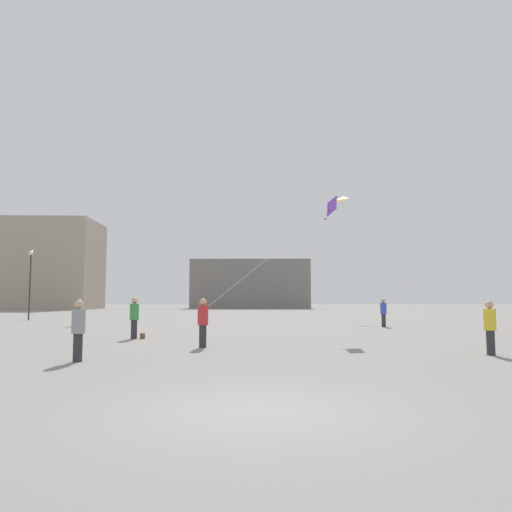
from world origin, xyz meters
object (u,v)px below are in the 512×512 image
at_px(handbag_beside_flyer, 142,336).
at_px(kite_violet_delta, 329,208).
at_px(person_in_red, 203,320).
at_px(person_in_yellow, 490,325).
at_px(person_in_green, 134,316).
at_px(person_in_grey, 78,328).
at_px(kite_amber_delta, 341,202).
at_px(person_in_blue, 383,311).
at_px(building_centre_hall, 251,284).
at_px(person_in_white, 79,311).
at_px(lamppost_east, 30,274).
at_px(building_left_hall, 40,265).

bearing_deg(handbag_beside_flyer, kite_violet_delta, 9.49).
bearing_deg(person_in_red, kite_violet_delta, -65.66).
relative_size(person_in_yellow, handbag_beside_flyer, 5.19).
relative_size(person_in_green, person_in_grey, 1.06).
height_order(person_in_red, kite_amber_delta, kite_amber_delta).
distance_m(person_in_red, kite_violet_delta, 9.06).
distance_m(person_in_green, kite_violet_delta, 10.19).
xyz_separation_m(person_in_red, kite_violet_delta, (5.35, 5.29, 5.04)).
xyz_separation_m(person_in_grey, handbag_beside_flyer, (-0.02, 7.87, -0.80)).
bearing_deg(kite_amber_delta, person_in_blue, -87.44).
xyz_separation_m(kite_violet_delta, building_centre_hall, (-4.45, 72.60, -1.48)).
distance_m(person_in_blue, person_in_red, 16.20).
height_order(person_in_blue, kite_amber_delta, kite_amber_delta).
xyz_separation_m(person_in_grey, person_in_yellow, (12.11, 1.56, -0.01)).
xyz_separation_m(person_in_grey, person_in_red, (3.01, 3.98, 0.03)).
bearing_deg(person_in_white, kite_violet_delta, -73.25).
bearing_deg(person_in_yellow, handbag_beside_flyer, 38.99).
bearing_deg(person_in_white, kite_amber_delta, -14.12).
distance_m(person_in_grey, lamppost_east, 29.83).
height_order(person_in_green, person_in_white, person_in_green).
relative_size(building_left_hall, building_centre_hall, 0.87).
height_order(building_left_hall, handbag_beside_flyer, building_left_hall).
distance_m(person_in_green, lamppost_east, 23.01).
xyz_separation_m(kite_violet_delta, lamppost_east, (-21.89, 17.17, -2.26)).
distance_m(person_in_grey, person_in_yellow, 12.21).
bearing_deg(kite_violet_delta, person_in_yellow, -64.08).
bearing_deg(kite_violet_delta, lamppost_east, 141.89).
xyz_separation_m(person_in_green, building_centre_hall, (4.28, 74.11, 3.55)).
bearing_deg(lamppost_east, person_in_yellow, -44.15).
height_order(person_in_blue, handbag_beside_flyer, person_in_blue).
bearing_deg(person_in_grey, handbag_beside_flyer, 85.82).
height_order(person_in_grey, kite_amber_delta, kite_amber_delta).
bearing_deg(kite_violet_delta, person_in_red, -135.32).
height_order(person_in_blue, building_left_hall, building_left_hall).
bearing_deg(person_in_yellow, kite_amber_delta, -23.92).
height_order(kite_amber_delta, building_left_hall, building_left_hall).
relative_size(person_in_grey, person_in_blue, 0.97).
bearing_deg(kite_amber_delta, lamppost_east, -176.12).
bearing_deg(building_centre_hall, person_in_grey, -92.73).
relative_size(person_in_green, kite_amber_delta, 0.14).
distance_m(person_in_grey, building_centre_hall, 82.04).
distance_m(person_in_yellow, building_left_hall, 82.11).
xyz_separation_m(person_in_white, building_left_hall, (-25.66, 52.38, 6.55)).
distance_m(building_centre_hall, handbag_beside_flyer, 74.24).
bearing_deg(lamppost_east, person_in_grey, -62.90).
bearing_deg(kite_amber_delta, building_centre_hall, 98.87).
xyz_separation_m(person_in_blue, building_left_hall, (-44.88, 53.54, 6.57)).
relative_size(person_in_grey, building_left_hall, 0.09).
distance_m(person_in_green, person_in_yellow, 13.94).
bearing_deg(person_in_red, building_left_hall, 7.50).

